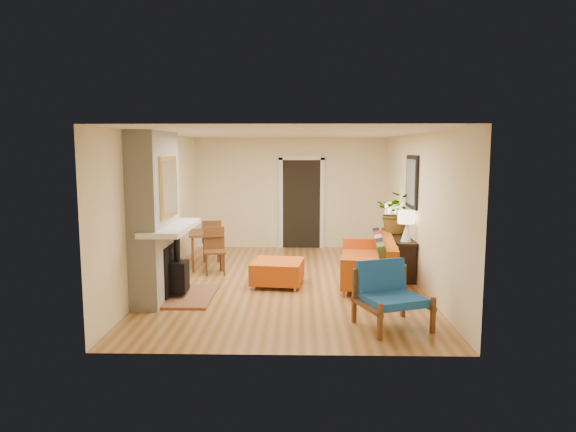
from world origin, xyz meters
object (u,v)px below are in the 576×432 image
ottoman (278,271)px  console_table (398,243)px  blue_chair (388,291)px  lamp_far (392,213)px  dining_table (209,239)px  houseplant (396,212)px  sofa (372,261)px  lamp_near (406,222)px

ottoman → console_table: console_table is taller
blue_chair → lamp_far: (0.69, 3.62, 0.60)m
dining_table → lamp_far: lamp_far is taller
houseplant → sofa: bearing=-122.3°
console_table → houseplant: size_ratio=2.28×
sofa → lamp_near: lamp_near is taller
ottoman → lamp_near: 2.40m
sofa → lamp_far: (0.58, 1.37, 0.70)m
sofa → blue_chair: blue_chair is taller
sofa → dining_table: dining_table is taller
ottoman → sofa: bearing=8.8°
blue_chair → lamp_far: 3.73m
console_table → lamp_far: bearing=90.0°
sofa → ottoman: 1.68m
lamp_far → houseplant: 0.47m
sofa → ottoman: sofa is taller
dining_table → console_table: 3.67m
ottoman → houseplant: 2.67m
lamp_near → sofa: bearing=-177.6°
lamp_far → dining_table: bearing=-175.7°
dining_table → console_table: (3.65, -0.41, 0.01)m
dining_table → lamp_near: bearing=-16.4°
sofa → console_table: (0.58, 0.69, 0.21)m
ottoman → blue_chair: 2.53m
houseplant → lamp_near: bearing=-89.3°
blue_chair → houseplant: 3.29m
blue_chair → lamp_near: 2.45m
ottoman → console_table: size_ratio=0.50×
lamp_near → lamp_far: 1.35m
sofa → blue_chair: (-0.10, -2.25, 0.09)m
houseplant → dining_table: bearing=176.9°
dining_table → houseplant: size_ratio=2.04×
ottoman → console_table: bearing=22.9°
lamp_far → sofa: bearing=-113.0°
sofa → blue_chair: bearing=-92.7°
console_table → houseplant: houseplant is taller
blue_chair → houseplant: size_ratio=1.28×
dining_table → lamp_far: 3.70m
ottoman → houseplant: size_ratio=1.15×
sofa → lamp_near: 0.91m
sofa → lamp_near: (0.58, 0.02, 0.70)m
blue_chair → dining_table: size_ratio=0.63×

